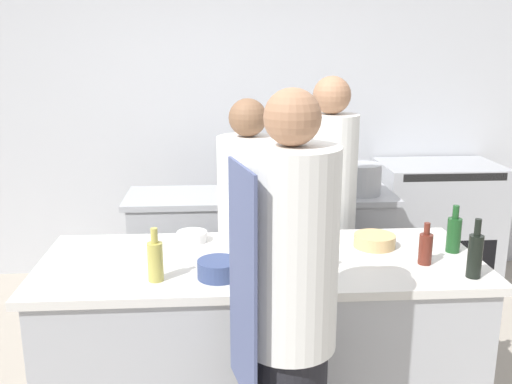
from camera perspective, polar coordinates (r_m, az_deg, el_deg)
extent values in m
cube|color=silver|center=(4.79, -1.46, 8.29)|extent=(8.00, 0.06, 2.80)
cube|color=#A8AAAF|center=(3.03, 0.46, -14.99)|extent=(2.07, 0.82, 0.86)
cube|color=silver|center=(2.83, 0.48, -7.07)|extent=(2.16, 0.85, 0.04)
cube|color=#A8AAAF|center=(4.18, 0.47, -6.38)|extent=(1.82, 0.54, 0.86)
cube|color=#A8AAAF|center=(4.04, 0.48, -0.44)|extent=(1.90, 0.56, 0.04)
cube|color=#A8AAAF|center=(4.94, 17.48, -2.92)|extent=(0.95, 0.64, 0.99)
cube|color=black|center=(4.74, 18.64, -6.61)|extent=(0.76, 0.01, 0.35)
cube|color=black|center=(4.55, 19.32, 1.40)|extent=(0.80, 0.01, 0.06)
cylinder|color=silver|center=(2.08, 3.45, -5.78)|extent=(0.35, 0.35, 0.76)
cube|color=#4C567F|center=(2.07, -1.37, -9.14)|extent=(0.09, 0.33, 0.87)
sphere|color=#9E7051|center=(1.96, 3.66, 7.48)|extent=(0.20, 0.20, 0.20)
cylinder|color=black|center=(3.64, -0.77, -10.62)|extent=(0.31, 0.31, 0.75)
cylinder|color=white|center=(3.40, -0.80, 0.11)|extent=(0.37, 0.37, 0.65)
cube|color=#2D2D33|center=(3.47, 2.20, -1.14)|extent=(0.08, 0.34, 0.77)
sphere|color=brown|center=(3.32, -0.83, 7.45)|extent=(0.22, 0.22, 0.22)
cylinder|color=black|center=(3.77, 6.98, -9.34)|extent=(0.29, 0.29, 0.80)
cylinder|color=silver|center=(3.53, 7.35, 1.96)|extent=(0.34, 0.34, 0.71)
cube|color=#4C567F|center=(3.59, 4.55, 0.60)|extent=(0.13, 0.30, 0.83)
sphere|color=#9E7051|center=(3.46, 7.60, 9.58)|extent=(0.23, 0.23, 0.23)
cylinder|color=silver|center=(2.90, -2.32, -3.93)|extent=(0.08, 0.08, 0.21)
cylinder|color=silver|center=(2.86, -2.35, -1.16)|extent=(0.03, 0.03, 0.08)
cylinder|color=#5B2319|center=(2.86, 16.58, -5.50)|extent=(0.06, 0.06, 0.15)
cylinder|color=#5B2319|center=(2.82, 16.73, -3.53)|extent=(0.03, 0.03, 0.06)
cylinder|color=#2D5175|center=(2.62, 5.68, -6.41)|extent=(0.07, 0.07, 0.18)
cylinder|color=#2D5175|center=(2.58, 5.75, -3.88)|extent=(0.03, 0.03, 0.07)
cylinder|color=#B2A84C|center=(2.58, -10.02, -6.89)|extent=(0.07, 0.07, 0.18)
cylinder|color=#B2A84C|center=(2.54, -10.15, -4.32)|extent=(0.03, 0.03, 0.07)
cylinder|color=#19471E|center=(3.06, 19.17, -4.10)|extent=(0.07, 0.07, 0.18)
cylinder|color=#19471E|center=(3.02, 19.36, -1.90)|extent=(0.03, 0.03, 0.07)
cylinder|color=black|center=(2.76, 21.05, -6.03)|extent=(0.07, 0.07, 0.20)
cylinder|color=black|center=(2.72, 21.31, -3.31)|extent=(0.03, 0.03, 0.08)
cylinder|color=tan|center=(3.04, 11.77, -4.79)|extent=(0.22, 0.22, 0.07)
cylinder|color=white|center=(2.77, 2.00, -6.26)|extent=(0.22, 0.22, 0.08)
cylinder|color=navy|center=(2.60, -3.76, -7.69)|extent=(0.19, 0.19, 0.08)
cylinder|color=white|center=(3.08, -6.42, -4.45)|extent=(0.16, 0.16, 0.05)
cylinder|color=#A8AAAF|center=(4.07, 10.45, 1.30)|extent=(0.28, 0.28, 0.22)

